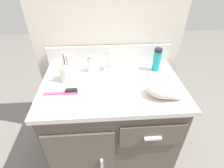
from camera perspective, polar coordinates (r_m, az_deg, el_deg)
name	(u,v)px	position (r m, az deg, el deg)	size (l,w,h in m)	color
ground_plane	(112,152)	(1.64, -0.07, -21.20)	(6.00, 6.00, 0.00)	slate
wall_back	(108,9)	(1.25, -1.25, 23.26)	(1.07, 0.08, 2.20)	beige
vanity	(112,122)	(1.33, -0.14, -12.31)	(0.89, 0.58, 0.73)	brown
backsplash	(109,55)	(1.29, -0.94, 9.56)	(0.89, 0.02, 0.14)	silver
sink_faucet	(110,63)	(1.22, -0.69, 6.90)	(0.09, 0.09, 0.14)	silver
toothbrush_cup	(66,73)	(1.14, -14.70, 3.61)	(0.08, 0.09, 0.18)	white
soap_dispenser	(91,64)	(1.21, -6.78, 6.36)	(0.06, 0.06, 0.13)	silver
shaving_cream_can	(157,60)	(1.24, 14.46, 7.68)	(0.05, 0.05, 0.16)	teal
hairbrush	(66,92)	(1.05, -14.77, -2.56)	(0.20, 0.03, 0.03)	#C1517F
hand_towel	(168,90)	(1.03, 17.68, -1.79)	(0.22, 0.15, 0.09)	beige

